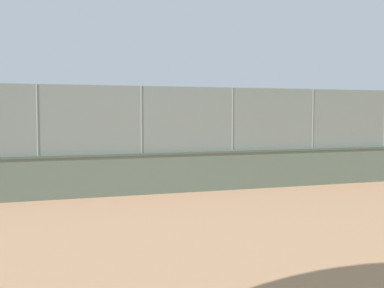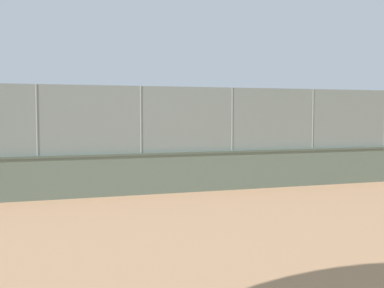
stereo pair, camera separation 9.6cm
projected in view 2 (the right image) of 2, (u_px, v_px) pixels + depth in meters
name	position (u px, v px, depth m)	size (l,w,h in m)	color
ground_plane	(168.00, 163.00, 26.27)	(260.00, 260.00, 0.00)	tan
perimeter_wall	(188.00, 171.00, 16.59)	(23.73, 0.38, 1.41)	slate
fence_panel_on_wall	(188.00, 119.00, 16.47)	(23.33, 0.08, 2.24)	gray
player_foreground_swinging	(73.00, 155.00, 20.19)	(0.83, 1.11, 1.61)	navy
player_crossing_court	(281.00, 153.00, 21.99)	(0.88, 0.69, 1.57)	#B2B2B2
player_near_wall_returning	(213.00, 153.00, 21.07)	(1.09, 0.74, 1.68)	navy
sports_ball	(47.00, 182.00, 18.45)	(0.16, 0.16, 0.16)	yellow
courtside_bench	(69.00, 176.00, 17.21)	(1.60, 0.38, 0.87)	#4C6B4C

